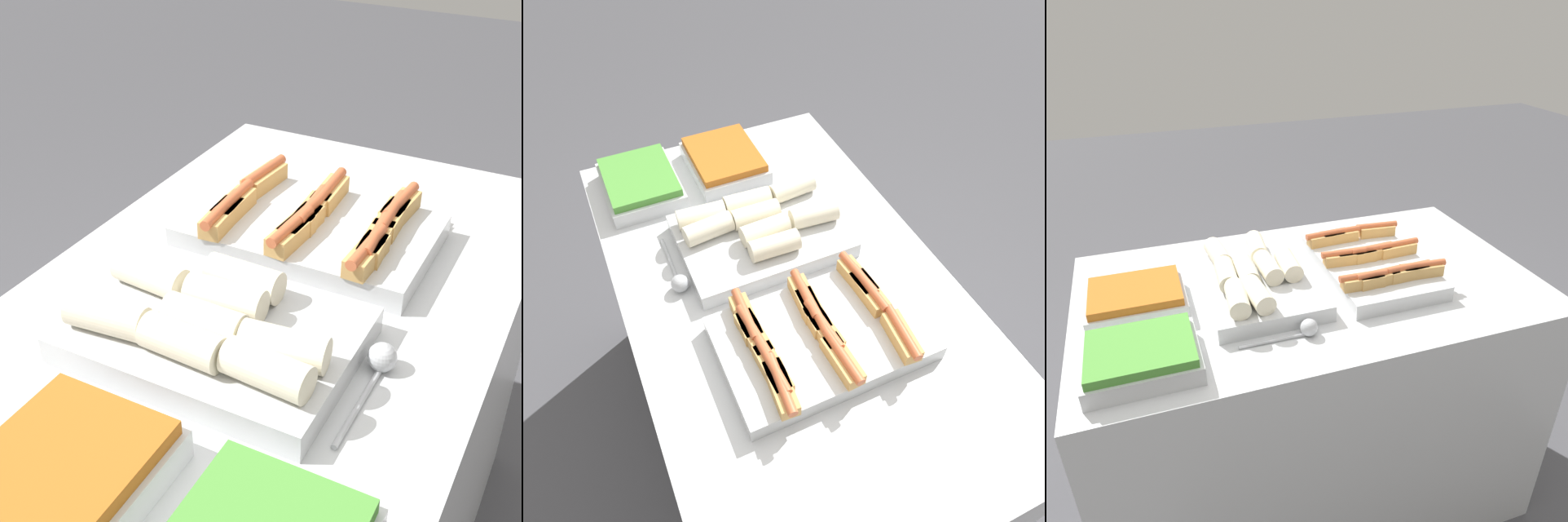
{
  "view_description": "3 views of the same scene",
  "coord_description": "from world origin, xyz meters",
  "views": [
    {
      "loc": [
        -0.98,
        -0.5,
        1.7
      ],
      "look_at": [
        -0.01,
        0.0,
        1.0
      ],
      "focal_mm": 50.0,
      "sensor_mm": 36.0,
      "label": 1
    },
    {
      "loc": [
        0.8,
        -0.36,
        1.99
      ],
      "look_at": [
        -0.01,
        0.0,
        1.0
      ],
      "focal_mm": 35.0,
      "sensor_mm": 36.0,
      "label": 2
    },
    {
      "loc": [
        -0.47,
        -1.33,
        1.76
      ],
      "look_at": [
        -0.01,
        0.0,
        1.0
      ],
      "focal_mm": 35.0,
      "sensor_mm": 36.0,
      "label": 3
    }
  ],
  "objects": [
    {
      "name": "ground_plane",
      "position": [
        0.0,
        0.0,
        0.0
      ],
      "size": [
        12.0,
        12.0,
        0.0
      ],
      "primitive_type": "plane",
      "color": "#4C4C51"
    },
    {
      "name": "tray_side_back",
      "position": [
        -0.53,
        0.02,
        0.96
      ],
      "size": [
        0.28,
        0.23,
        0.07
      ],
      "color": "silver",
      "rests_on": "counter"
    },
    {
      "name": "counter",
      "position": [
        0.0,
        0.0,
        0.46
      ],
      "size": [
        1.45,
        0.86,
        0.92
      ],
      "color": "silver",
      "rests_on": "ground_plane"
    },
    {
      "name": "serving_spoon_near",
      "position": [
        -0.11,
        -0.26,
        0.94
      ],
      "size": [
        0.22,
        0.05,
        0.05
      ],
      "color": "#B2B5BA",
      "rests_on": "counter"
    },
    {
      "name": "tray_hotdogs",
      "position": [
        0.21,
        -0.0,
        0.96
      ],
      "size": [
        0.35,
        0.5,
        0.1
      ],
      "color": "silver",
      "rests_on": "counter"
    },
    {
      "name": "tray_wraps",
      "position": [
        -0.18,
        0.0,
        0.97
      ],
      "size": [
        0.34,
        0.46,
        0.11
      ],
      "color": "silver",
      "rests_on": "counter"
    },
    {
      "name": "tray_side_front",
      "position": [
        -0.53,
        -0.26,
        0.96
      ],
      "size": [
        0.28,
        0.23,
        0.07
      ],
      "color": "silver",
      "rests_on": "counter"
    }
  ]
}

